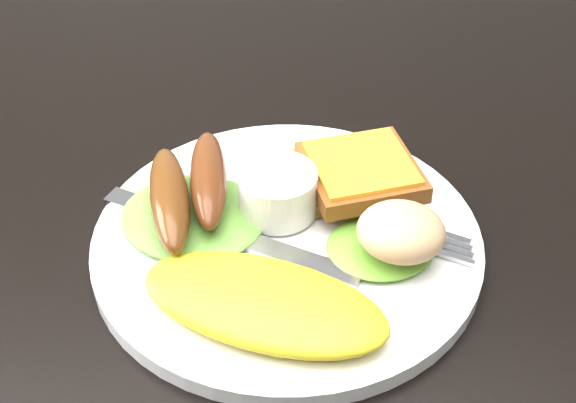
% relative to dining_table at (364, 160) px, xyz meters
% --- Properties ---
extents(dining_table, '(1.20, 0.80, 0.04)m').
position_rel_dining_table_xyz_m(dining_table, '(0.00, 0.00, 0.00)').
color(dining_table, black).
rests_on(dining_table, ground).
extents(dining_chair, '(0.56, 0.56, 0.05)m').
position_rel_dining_table_xyz_m(dining_chair, '(0.33, 0.82, -0.28)').
color(dining_chair, '#9F8255').
rests_on(dining_chair, ground).
extents(plate, '(0.25, 0.25, 0.01)m').
position_rel_dining_table_xyz_m(plate, '(-0.05, -0.13, 0.03)').
color(plate, white).
rests_on(plate, dining_table).
extents(lettuce_left, '(0.11, 0.11, 0.01)m').
position_rel_dining_table_xyz_m(lettuce_left, '(-0.11, -0.12, 0.04)').
color(lettuce_left, '#589535').
rests_on(lettuce_left, plate).
extents(lettuce_right, '(0.09, 0.08, 0.01)m').
position_rel_dining_table_xyz_m(lettuce_right, '(0.01, -0.14, 0.04)').
color(lettuce_right, '#56901E').
rests_on(lettuce_right, plate).
extents(omelette, '(0.16, 0.11, 0.02)m').
position_rel_dining_table_xyz_m(omelette, '(-0.06, -0.19, 0.04)').
color(omelette, yellow).
rests_on(omelette, plate).
extents(sausage_a, '(0.05, 0.11, 0.03)m').
position_rel_dining_table_xyz_m(sausage_a, '(-0.13, -0.12, 0.05)').
color(sausage_a, '#5A3214').
rests_on(sausage_a, lettuce_left).
extents(sausage_b, '(0.04, 0.10, 0.02)m').
position_rel_dining_table_xyz_m(sausage_b, '(-0.11, -0.10, 0.05)').
color(sausage_b, brown).
rests_on(sausage_b, lettuce_left).
extents(ramekin, '(0.05, 0.05, 0.03)m').
position_rel_dining_table_xyz_m(ramekin, '(-0.06, -0.10, 0.05)').
color(ramekin, white).
rests_on(ramekin, plate).
extents(toast_a, '(0.08, 0.08, 0.01)m').
position_rel_dining_table_xyz_m(toast_a, '(-0.02, -0.07, 0.04)').
color(toast_a, brown).
rests_on(toast_a, plate).
extents(toast_b, '(0.09, 0.09, 0.01)m').
position_rel_dining_table_xyz_m(toast_b, '(-0.01, -0.08, 0.05)').
color(toast_b, brown).
rests_on(toast_b, toast_a).
extents(potato_salad, '(0.06, 0.06, 0.03)m').
position_rel_dining_table_xyz_m(potato_salad, '(0.02, -0.14, 0.06)').
color(potato_salad, '#CDB490').
rests_on(potato_salad, lettuce_right).
extents(fork, '(0.17, 0.08, 0.00)m').
position_rel_dining_table_xyz_m(fork, '(-0.09, -0.13, 0.03)').
color(fork, '#ADAFB7').
rests_on(fork, plate).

